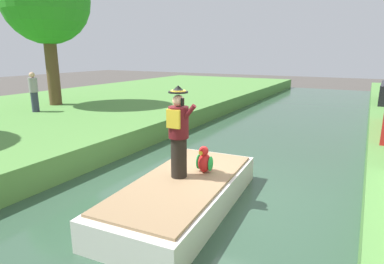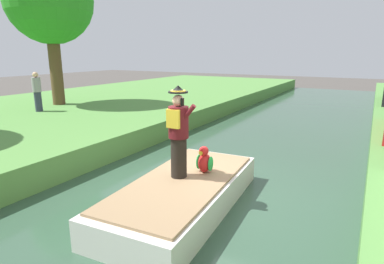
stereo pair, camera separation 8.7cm
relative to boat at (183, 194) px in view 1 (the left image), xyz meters
name	(u,v)px [view 1 (the left image)]	position (x,y,z in m)	size (l,w,h in m)	color
ground_plane	(202,196)	(0.00, 0.84, -0.40)	(80.00, 80.00, 0.00)	#4C4742
canal_water	(202,194)	(0.00, 0.84, -0.35)	(6.38, 48.00, 0.10)	#33513D
boat	(183,194)	(0.00, 0.00, 0.00)	(2.09, 4.32, 0.61)	silver
person_pirate	(179,133)	(-0.15, 0.10, 1.23)	(0.61, 0.42, 1.85)	black
parrot_plush	(204,161)	(0.18, 0.59, 0.55)	(0.36, 0.34, 0.57)	red
tree_tall	(46,1)	(-9.68, 4.85, 4.93)	(3.75, 3.75, 6.45)	brown
person_bystander	(34,92)	(-8.83, 3.18, 1.22)	(0.34, 0.34, 1.60)	#33384C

